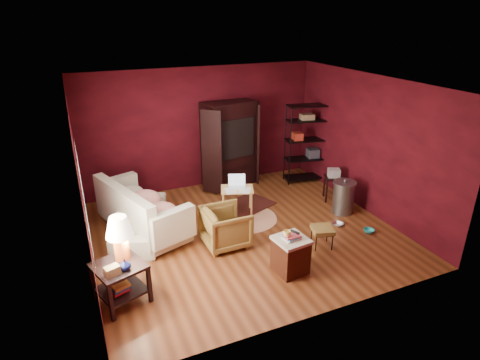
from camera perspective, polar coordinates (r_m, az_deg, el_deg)
The scene contains 18 objects.
room at distance 7.13m, azimuth 0.39°, elevation 2.32°, with size 5.54×5.04×2.84m.
sofa at distance 7.75m, azimuth -14.09°, elevation -4.87°, with size 1.98×0.58×0.77m, color beige.
armchair at distance 7.17m, azimuth -2.05°, elevation -6.46°, with size 0.76×0.72×0.79m, color black.
pet_bowl_steel at distance 8.14m, azimuth 13.80°, elevation -5.65°, with size 0.22×0.05×0.22m, color silver.
pet_bowl_turquoise at distance 8.07m, azimuth 17.92°, elevation -6.46°, with size 0.21×0.06×0.21m, color #27B3B7.
vase at distance 5.83m, azimuth -16.05°, elevation -11.54°, with size 0.16×0.17×0.16m, color #0B1039.
mug at distance 6.30m, azimuth 6.71°, elevation -7.50°, with size 0.12×0.10×0.12m, color #FFE47C.
side_table at distance 5.99m, azimuth -16.78°, elevation -9.78°, with size 0.83×0.83×1.29m.
sofa_cushions at distance 7.73m, azimuth -14.04°, elevation -4.42°, with size 1.53×2.36×0.92m.
hamper at distance 6.57m, azimuth 7.21°, elevation -10.44°, with size 0.55×0.55×0.70m.
footstool at distance 7.30m, azimuth 11.65°, elevation -7.01°, with size 0.46×0.46×0.38m.
rug_round at distance 8.22m, azimuth 0.80°, elevation -5.44°, with size 1.33×1.33×0.01m.
rug_oriental at distance 8.69m, azimuth 0.71°, elevation -3.71°, with size 1.43×1.22×0.01m.
laptop_desk at distance 8.22m, azimuth -0.42°, elevation -1.56°, with size 0.78×0.68×0.81m.
tv_armoire at distance 9.43m, azimuth -1.51°, elevation 5.28°, with size 1.57×1.04×2.03m.
wire_shelving at distance 9.79m, azimuth 9.36°, elevation 5.59°, with size 0.99×0.57×1.91m.
small_stand at distance 9.05m, azimuth 13.16°, elevation 0.44°, with size 0.48×0.48×0.73m.
trash_can at distance 8.59m, azimuth 14.49°, elevation -2.36°, with size 0.57×0.57×0.75m.
Camera 1 is at (-2.72, -6.13, 3.91)m, focal length 30.00 mm.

